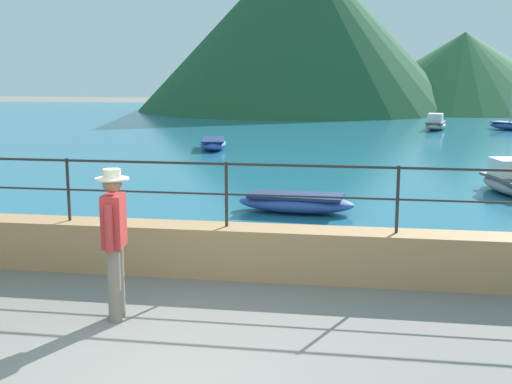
% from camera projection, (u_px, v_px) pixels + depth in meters
% --- Properties ---
extents(ground_plane, '(120.00, 120.00, 0.00)m').
position_uv_depth(ground_plane, '(158.00, 379.00, 6.15)').
color(ground_plane, slate).
extents(promenade_wall, '(20.00, 0.56, 0.70)m').
position_uv_depth(promenade_wall, '(227.00, 251.00, 9.19)').
color(promenade_wall, tan).
rests_on(promenade_wall, ground).
extents(railing, '(18.44, 0.04, 0.90)m').
position_uv_depth(railing, '(226.00, 181.00, 9.01)').
color(railing, '#282623').
rests_on(railing, promenade_wall).
extents(lake_water, '(64.00, 44.32, 0.06)m').
position_uv_depth(lake_water, '(323.00, 129.00, 31.23)').
color(lake_water, '#236B89').
rests_on(lake_water, ground).
extents(hill_main, '(22.35, 22.35, 11.70)m').
position_uv_depth(hill_main, '(298.00, 25.00, 45.46)').
color(hill_main, '#1E4C2D').
rests_on(hill_main, ground).
extents(hill_secondary, '(17.69, 17.69, 5.37)m').
position_uv_depth(hill_secondary, '(463.00, 71.00, 46.01)').
color(hill_secondary, '#33663D').
rests_on(hill_secondary, ground).
extents(person_walking, '(0.38, 0.57, 1.75)m').
position_uv_depth(person_walking, '(114.00, 236.00, 7.46)').
color(person_walking, slate).
rests_on(person_walking, ground).
extents(boat_0, '(2.37, 1.10, 0.36)m').
position_uv_depth(boat_0, '(296.00, 202.00, 13.00)').
color(boat_0, '#2D4C9E').
rests_on(boat_0, lake_water).
extents(boat_1, '(2.28, 2.24, 2.35)m').
position_uv_depth(boat_1, '(512.00, 125.00, 30.59)').
color(boat_1, '#2D4C9E').
rests_on(boat_1, lake_water).
extents(boat_2, '(1.41, 2.45, 0.76)m').
position_uv_depth(boat_2, '(511.00, 182.00, 14.98)').
color(boat_2, gray).
rests_on(boat_2, lake_water).
extents(boat_3, '(1.33, 2.43, 0.36)m').
position_uv_depth(boat_3, '(213.00, 144.00, 23.27)').
color(boat_3, '#2D4C9E').
rests_on(boat_3, lake_water).
extents(boat_4, '(1.37, 2.44, 0.76)m').
position_uv_depth(boat_4, '(436.00, 124.00, 30.76)').
color(boat_4, gray).
rests_on(boat_4, lake_water).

